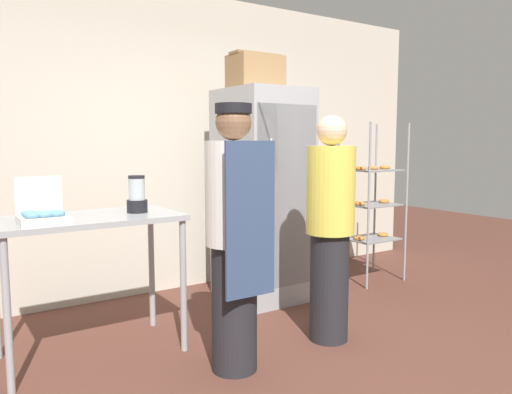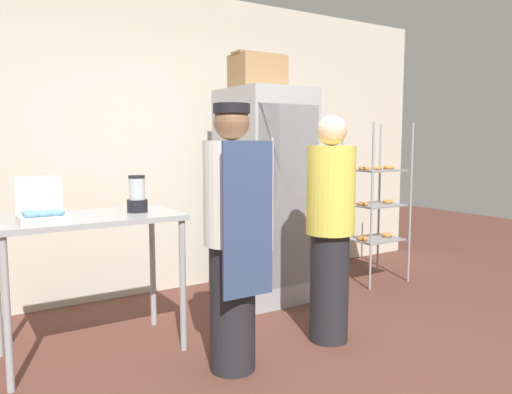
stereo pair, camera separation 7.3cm
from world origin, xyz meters
TOP-DOWN VIEW (x-y plane):
  - ground_plane at (0.00, 0.00)m, footprint 14.00×14.00m
  - back_wall at (0.00, 2.31)m, footprint 6.40×0.12m
  - refrigerator at (0.64, 1.56)m, footprint 0.67×0.77m
  - baking_rack at (1.89, 1.41)m, footprint 0.56×0.45m
  - prep_counter at (-1.01, 1.16)m, footprint 1.15×0.64m
  - donut_box at (-1.32, 0.99)m, footprint 0.27×0.23m
  - blender_pitcher at (-0.69, 1.14)m, footprint 0.14×0.14m
  - cardboard_storage_box at (0.57, 1.58)m, footprint 0.45×0.31m
  - person_baker at (-0.34, 0.44)m, footprint 0.35×0.37m
  - person_customer at (0.47, 0.48)m, footprint 0.34×0.34m

SIDE VIEW (x-z plane):
  - ground_plane at x=0.00m, z-range 0.00..0.00m
  - baking_rack at x=1.89m, z-range 0.00..1.60m
  - person_customer at x=0.47m, z-range 0.02..1.62m
  - prep_counter at x=-1.01m, z-range 0.35..1.29m
  - person_baker at x=-0.34m, z-range 0.03..1.68m
  - refrigerator at x=0.64m, z-range 0.00..1.88m
  - donut_box at x=-1.32m, z-range 0.85..1.12m
  - blender_pitcher at x=-0.69m, z-range 0.92..1.18m
  - back_wall at x=0.00m, z-range 0.00..2.81m
  - cardboard_storage_box at x=0.57m, z-range 1.87..2.18m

